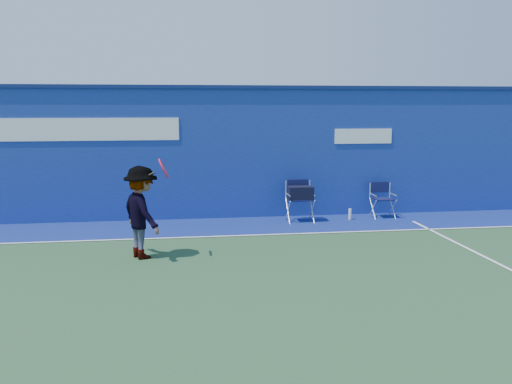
{
  "coord_description": "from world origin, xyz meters",
  "views": [
    {
      "loc": [
        -0.74,
        -7.45,
        2.64
      ],
      "look_at": [
        0.68,
        2.6,
        1.0
      ],
      "focal_mm": 38.0,
      "sensor_mm": 36.0,
      "label": 1
    }
  ],
  "objects": [
    {
      "name": "directors_chair_left",
      "position": [
        1.95,
        4.41,
        0.39
      ],
      "size": [
        0.56,
        0.5,
        0.94
      ],
      "color": "silver",
      "rests_on": "ground"
    },
    {
      "name": "tennis_player",
      "position": [
        -1.41,
        1.9,
        0.81
      ],
      "size": [
        1.03,
        1.2,
        1.75
      ],
      "color": "#EA4738",
      "rests_on": "ground"
    },
    {
      "name": "court_lines",
      "position": [
        0.0,
        0.6,
        0.01
      ],
      "size": [
        24.0,
        12.0,
        0.01
      ],
      "color": "white",
      "rests_on": "out_of_bounds_strip"
    },
    {
      "name": "directors_chair_right",
      "position": [
        3.97,
        4.56,
        0.26
      ],
      "size": [
        0.49,
        0.44,
        0.82
      ],
      "color": "silver",
      "rests_on": "ground"
    },
    {
      "name": "ground",
      "position": [
        0.0,
        0.0,
        0.0
      ],
      "size": [
        80.0,
        80.0,
        0.0
      ],
      "primitive_type": "plane",
      "color": "#274A2A",
      "rests_on": "ground"
    },
    {
      "name": "water_bottle",
      "position": [
        3.14,
        4.42,
        0.13
      ],
      "size": [
        0.07,
        0.07,
        0.26
      ],
      "primitive_type": "cylinder",
      "color": "white",
      "rests_on": "ground"
    },
    {
      "name": "stadium_wall",
      "position": [
        -0.0,
        5.2,
        1.55
      ],
      "size": [
        24.0,
        0.5,
        3.08
      ],
      "color": "navy",
      "rests_on": "ground"
    },
    {
      "name": "out_of_bounds_strip",
      "position": [
        0.0,
        4.1,
        0.0
      ],
      "size": [
        24.0,
        1.8,
        0.01
      ],
      "primitive_type": "cube",
      "color": "navy",
      "rests_on": "ground"
    }
  ]
}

